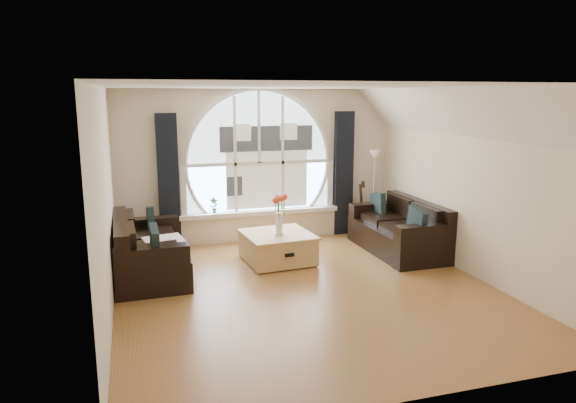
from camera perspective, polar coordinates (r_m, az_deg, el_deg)
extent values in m
cube|color=brown|center=(7.25, 2.07, -9.54)|extent=(5.00, 5.50, 0.01)
cube|color=silver|center=(6.76, 2.24, 12.33)|extent=(5.00, 5.50, 0.01)
cube|color=beige|center=(9.49, -3.21, 3.92)|extent=(5.00, 0.01, 2.70)
cube|color=beige|center=(4.43, 13.71, -5.25)|extent=(5.00, 0.01, 2.70)
cube|color=beige|center=(6.53, -19.11, -0.19)|extent=(0.01, 5.50, 2.70)
cube|color=beige|center=(8.03, 19.31, 1.89)|extent=(0.01, 5.50, 2.70)
cube|color=silver|center=(7.76, 17.98, 9.10)|extent=(0.92, 5.50, 0.72)
cube|color=silver|center=(9.43, -3.19, 5.55)|extent=(2.60, 0.06, 2.15)
cube|color=white|center=(9.54, -3.02, -1.16)|extent=(2.90, 0.22, 0.08)
cube|color=white|center=(9.40, -3.15, 5.53)|extent=(2.76, 0.08, 2.15)
cube|color=silver|center=(9.46, -2.27, 4.82)|extent=(1.70, 0.02, 1.50)
cube|color=black|center=(9.16, -12.80, 2.11)|extent=(0.35, 0.12, 2.30)
cube|color=black|center=(9.90, 6.02, 3.02)|extent=(0.35, 0.12, 2.30)
cube|color=black|center=(7.96, -14.72, -4.95)|extent=(1.02, 1.96, 0.86)
cube|color=black|center=(9.02, 11.82, -2.87)|extent=(1.00, 1.96, 0.86)
cube|color=tan|center=(8.34, -1.13, -4.87)|extent=(1.11, 1.11, 0.50)
cube|color=silver|center=(7.77, -13.17, -4.49)|extent=(0.65, 0.65, 0.10)
cube|color=white|center=(8.12, -0.98, -0.93)|extent=(0.24, 0.24, 0.70)
cube|color=#B2B2B2|center=(9.90, 9.24, 0.88)|extent=(0.24, 0.24, 1.60)
cube|color=brown|center=(9.82, 7.77, -0.77)|extent=(0.37, 0.26, 1.06)
imported|color=#1E6023|center=(9.35, -8.02, -0.41)|extent=(0.15, 0.11, 0.28)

